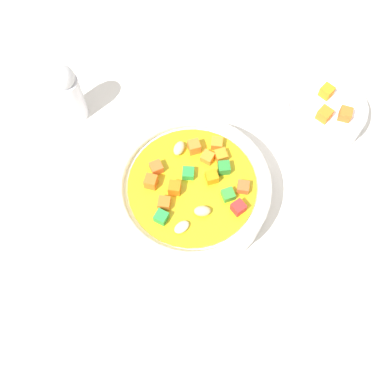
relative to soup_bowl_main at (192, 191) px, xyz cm
name	(u,v)px	position (x,y,z in cm)	size (l,w,h in cm)	color
ground_plane	(192,203)	(-0.01, -0.01, -3.46)	(140.00, 140.00, 2.00)	silver
soup_bowl_main	(192,191)	(0.00, 0.00, 0.00)	(17.24, 17.24, 5.42)	white
spoon	(194,103)	(4.28, 12.16, -2.02)	(18.64, 7.12, 0.90)	silver
side_bowl_small	(323,112)	(18.32, 5.06, -0.62)	(10.07, 10.07, 4.30)	white
pepper_shaker	(68,93)	(-9.98, 15.60, 1.86)	(3.20, 3.20, 8.70)	silver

